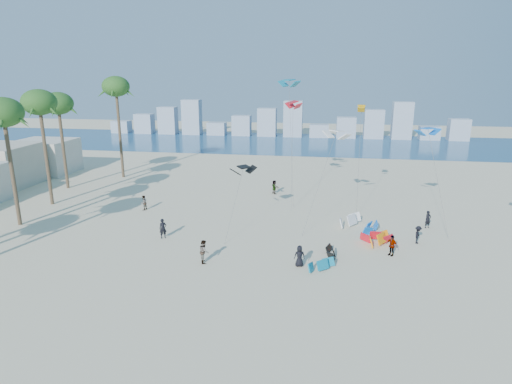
# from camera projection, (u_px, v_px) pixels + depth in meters

# --- Properties ---
(ground) EXTENTS (220.00, 220.00, 0.00)m
(ground) POSITION_uv_depth(u_px,v_px,m) (163.00, 335.00, 25.47)
(ground) COLOR beige
(ground) RESTS_ON ground
(ocean) EXTENTS (220.00, 220.00, 0.00)m
(ocean) POSITION_uv_depth(u_px,v_px,m) (283.00, 143.00, 93.95)
(ocean) COLOR navy
(ocean) RESTS_ON ground
(kitesurfer_near) EXTENTS (0.81, 0.73, 1.86)m
(kitesurfer_near) POSITION_uv_depth(u_px,v_px,m) (163.00, 229.00, 40.13)
(kitesurfer_near) COLOR black
(kitesurfer_near) RESTS_ON ground
(kitesurfer_mid) EXTENTS (1.00, 1.12, 1.91)m
(kitesurfer_mid) POSITION_uv_depth(u_px,v_px,m) (204.00, 251.00, 34.98)
(kitesurfer_mid) COLOR gray
(kitesurfer_mid) RESTS_ON ground
(kitesurfers_far) EXTENTS (30.95, 22.01, 1.82)m
(kitesurfers_far) POSITION_uv_depth(u_px,v_px,m) (308.00, 216.00, 43.74)
(kitesurfers_far) COLOR black
(kitesurfers_far) RESTS_ON ground
(grounded_kites) EXTENTS (7.84, 13.75, 1.10)m
(grounded_kites) POSITION_uv_depth(u_px,v_px,m) (360.00, 236.00, 39.61)
(grounded_kites) COLOR #0C7696
(grounded_kites) RESTS_ON ground
(flying_kites) EXTENTS (33.67, 17.00, 14.63)m
(flying_kites) POSITION_uv_depth(u_px,v_px,m) (360.00, 121.00, 43.97)
(flying_kites) COLOR black
(flying_kites) RESTS_ON ground
(distant_skyline) EXTENTS (85.00, 3.00, 8.40)m
(distant_skyline) POSITION_uv_depth(u_px,v_px,m) (282.00, 123.00, 102.81)
(distant_skyline) COLOR #9EADBF
(distant_skyline) RESTS_ON ground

